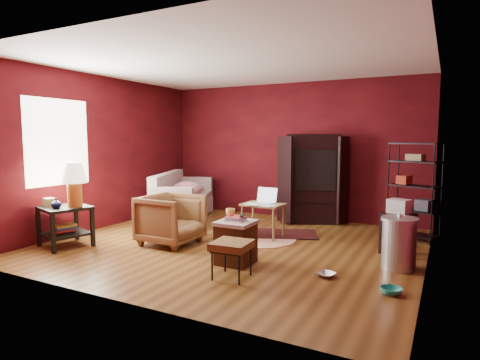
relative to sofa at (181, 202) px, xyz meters
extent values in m
cube|color=brown|center=(1.92, -1.23, -0.37)|extent=(5.50, 5.00, 0.02)
cube|color=white|center=(1.92, -1.23, 2.45)|extent=(5.50, 5.00, 0.02)
cube|color=#4E0B10|center=(1.92, 1.28, 1.04)|extent=(5.50, 0.02, 2.80)
cube|color=#4E0B10|center=(1.92, -3.74, 1.04)|extent=(5.50, 0.02, 2.80)
cube|color=#4E0B10|center=(-0.84, -1.23, 1.04)|extent=(0.02, 5.00, 2.80)
cube|color=#4E0B10|center=(4.68, -1.23, 1.04)|extent=(0.02, 5.00, 2.80)
cube|color=white|center=(-0.81, -2.23, 1.24)|extent=(0.02, 1.20, 1.40)
imported|color=#A89491|center=(0.00, 0.00, 0.00)|extent=(0.86, 1.91, 0.72)
imported|color=black|center=(1.02, -1.66, 0.07)|extent=(0.79, 0.84, 0.86)
imported|color=silver|center=(3.61, -2.03, -0.25)|extent=(0.22, 0.12, 0.21)
imported|color=teal|center=(4.38, -2.24, -0.25)|extent=(0.23, 0.11, 0.23)
imported|color=#0B123A|center=(-0.30, -2.71, 0.34)|extent=(0.17, 0.18, 0.15)
imported|color=#F7EA79|center=(2.32, -2.07, 0.34)|extent=(0.13, 0.10, 0.12)
cube|color=black|center=(-0.34, -2.53, 0.24)|extent=(0.82, 0.82, 0.04)
cube|color=black|center=(-0.34, -2.53, -0.16)|extent=(0.76, 0.76, 0.03)
cube|color=black|center=(-0.71, -2.73, -0.06)|extent=(0.07, 0.07, 0.61)
cube|color=black|center=(-0.15, -2.90, -0.06)|extent=(0.07, 0.07, 0.61)
cube|color=black|center=(-0.53, -2.16, -0.06)|extent=(0.07, 0.07, 0.61)
cube|color=black|center=(0.03, -2.34, -0.06)|extent=(0.07, 0.07, 0.61)
cylinder|color=#C47524|center=(-0.18, -2.47, 0.45)|extent=(0.27, 0.27, 0.37)
cone|color=#F2E5C6|center=(-0.18, -2.47, 0.78)|extent=(0.49, 0.49, 0.31)
cube|color=olive|center=(-0.54, -2.64, 0.33)|extent=(0.23, 0.18, 0.13)
cube|color=#C04330|center=(-0.39, -2.52, -0.12)|extent=(0.32, 0.36, 0.03)
cube|color=blue|center=(-0.38, -2.52, -0.08)|extent=(0.32, 0.36, 0.03)
cube|color=#D8D348|center=(-0.37, -2.52, -0.04)|extent=(0.32, 0.36, 0.03)
cube|color=#A89491|center=(0.09, 0.00, -0.08)|extent=(1.45, 2.08, 0.40)
cube|color=#A89491|center=(-0.24, -0.13, 0.19)|extent=(0.87, 1.85, 0.81)
cube|color=#A89491|center=(0.44, -0.89, 0.14)|extent=(0.82, 0.46, 0.55)
cube|color=#A89491|center=(-0.26, 0.89, 0.14)|extent=(0.82, 0.46, 0.55)
ellipsoid|color=#BE1A3C|center=(0.34, -0.50, 0.24)|extent=(0.68, 0.68, 0.28)
ellipsoid|color=#BE1A3C|center=(0.13, 0.02, 0.26)|extent=(0.76, 0.76, 0.32)
ellipsoid|color=#A89491|center=(-0.05, 0.49, 0.22)|extent=(0.63, 0.63, 0.26)
cube|color=#472310|center=(2.40, -2.08, -0.10)|extent=(0.44, 0.44, 0.53)
cube|color=#A89491|center=(2.40, -2.08, 0.19)|extent=(0.47, 0.47, 0.05)
cube|color=beige|center=(2.40, -2.08, 0.23)|extent=(0.25, 0.20, 0.02)
cube|color=#5289BF|center=(2.40, -2.08, 0.25)|extent=(0.26, 0.21, 0.02)
cube|color=#DB5253|center=(2.40, -2.08, 0.27)|extent=(0.25, 0.20, 0.02)
cube|color=black|center=(2.48, -2.05, 0.29)|extent=(0.10, 0.16, 0.02)
cube|color=black|center=(2.62, -2.59, 0.04)|extent=(0.46, 0.46, 0.09)
cube|color=black|center=(2.62, -2.59, -0.01)|extent=(0.41, 0.41, 0.02)
cylinder|color=black|center=(2.45, -2.78, -0.18)|extent=(0.02, 0.02, 0.36)
cylinder|color=black|center=(2.80, -2.75, -0.18)|extent=(0.02, 0.02, 0.36)
cylinder|color=black|center=(2.43, -2.43, -0.18)|extent=(0.02, 0.02, 0.36)
cylinder|color=black|center=(2.78, -2.41, -0.18)|extent=(0.02, 0.02, 0.36)
cylinder|color=beige|center=(2.11, -0.73, -0.36)|extent=(1.62, 1.62, 0.01)
cube|color=#4C1415|center=(2.39, -0.26, -0.35)|extent=(1.30, 1.10, 0.01)
cube|color=olive|center=(2.13, -0.62, 0.20)|extent=(0.69, 0.50, 0.03)
cylinder|color=olive|center=(1.84, -0.79, -0.08)|extent=(0.04, 0.04, 0.56)
cylinder|color=olive|center=(2.41, -0.82, -0.08)|extent=(0.04, 0.04, 0.56)
cylinder|color=olive|center=(1.85, -0.42, -0.08)|extent=(0.04, 0.04, 0.56)
cylinder|color=olive|center=(2.43, -0.45, -0.08)|extent=(0.04, 0.04, 0.56)
cube|color=silver|center=(2.14, -0.59, 0.22)|extent=(0.37, 0.26, 0.02)
cube|color=silver|center=(2.14, -0.46, 0.35)|extent=(0.36, 0.09, 0.24)
cube|color=silver|center=(1.99, -0.72, 0.21)|extent=(0.28, 0.37, 0.00)
cube|color=silver|center=(2.28, -0.73, 0.21)|extent=(0.30, 0.38, 0.00)
cube|color=black|center=(2.48, 0.97, 0.51)|extent=(1.15, 0.92, 1.75)
cube|color=black|center=(2.52, 0.89, 0.70)|extent=(0.92, 0.72, 0.78)
cube|color=black|center=(2.09, 0.51, 0.51)|extent=(0.38, 0.25, 1.65)
cube|color=black|center=(3.09, 0.96, 0.51)|extent=(0.12, 0.41, 1.65)
cube|color=#292B2D|center=(2.50, 0.93, 0.60)|extent=(0.71, 0.65, 0.48)
cube|color=black|center=(2.60, 0.71, 0.60)|extent=(0.42, 0.20, 0.37)
cube|color=black|center=(2.50, 0.93, 0.05)|extent=(0.94, 0.76, 0.05)
cylinder|color=black|center=(3.97, 0.41, 0.44)|extent=(0.03, 0.03, 1.60)
cylinder|color=black|center=(4.66, 0.12, 0.44)|extent=(0.03, 0.03, 1.60)
cylinder|color=black|center=(4.10, 0.70, 0.44)|extent=(0.03, 0.03, 1.60)
cylinder|color=black|center=(4.78, 0.42, 0.44)|extent=(0.03, 0.03, 1.60)
cube|color=black|center=(4.38, 0.41, -0.27)|extent=(0.85, 0.61, 0.02)
cube|color=black|center=(4.38, 0.41, 0.13)|extent=(0.85, 0.61, 0.02)
cube|color=black|center=(4.38, 0.41, 0.53)|extent=(0.85, 0.61, 0.02)
cube|color=black|center=(4.38, 0.41, 0.93)|extent=(0.85, 0.61, 0.02)
cube|color=black|center=(4.38, 0.41, 1.22)|extent=(0.85, 0.61, 0.02)
cube|color=maroon|center=(4.22, 0.48, 0.61)|extent=(0.25, 0.27, 0.14)
cube|color=#34323F|center=(4.54, 0.35, 0.23)|extent=(0.29, 0.29, 0.18)
cube|color=olive|center=(4.38, 0.41, 1.00)|extent=(0.31, 0.27, 0.11)
cube|color=black|center=(4.26, -0.59, 0.22)|extent=(0.51, 0.51, 0.04)
cube|color=black|center=(4.04, -0.70, -0.07)|extent=(0.05, 0.05, 0.58)
cube|color=black|center=(4.36, -0.81, -0.07)|extent=(0.05, 0.05, 0.58)
cube|color=black|center=(4.15, -0.38, -0.07)|extent=(0.05, 0.05, 0.58)
cube|color=black|center=(4.47, -0.49, -0.07)|extent=(0.05, 0.05, 0.58)
cube|color=silver|center=(4.26, -0.59, 0.34)|extent=(0.34, 0.30, 0.20)
cylinder|color=silver|center=(4.35, -1.32, -0.05)|extent=(0.55, 0.55, 0.62)
cylinder|color=silver|center=(4.35, -1.32, 0.28)|extent=(0.61, 0.61, 0.04)
sphere|color=silver|center=(4.35, -1.32, 0.33)|extent=(0.08, 0.08, 0.06)
camera|label=1|loc=(4.85, -6.67, 1.31)|focal=30.00mm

